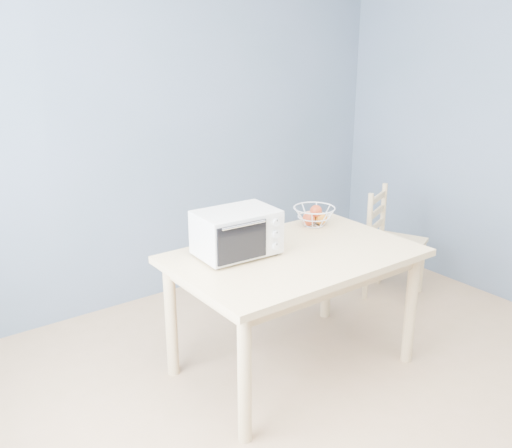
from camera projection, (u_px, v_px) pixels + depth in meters
room at (409, 193)px, 2.42m from camera, size 4.01×4.51×2.61m
dining_table at (294, 269)px, 3.30m from camera, size 1.40×0.90×0.75m
toaster_oven at (234, 233)px, 3.18m from camera, size 0.46×0.35×0.26m
fruit_basket at (314, 215)px, 3.71m from camera, size 0.29×0.29×0.14m
dining_chair at (391, 244)px, 4.35m from camera, size 0.52×0.52×0.84m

